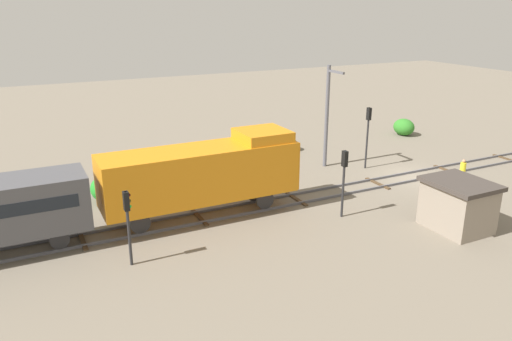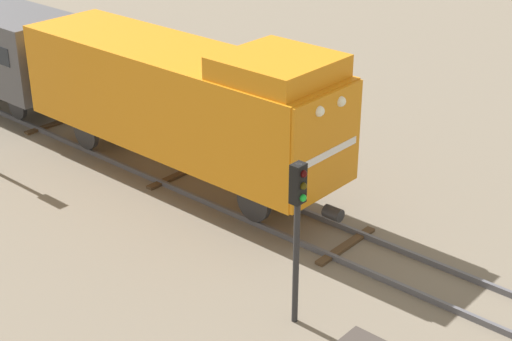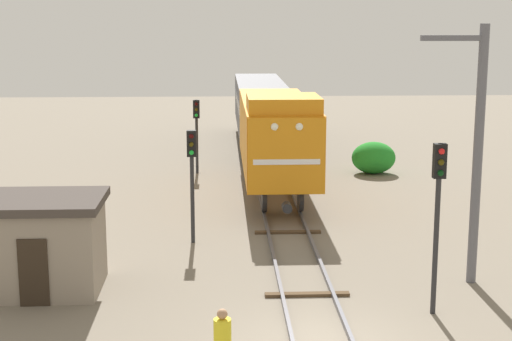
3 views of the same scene
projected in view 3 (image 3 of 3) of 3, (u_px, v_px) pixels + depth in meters
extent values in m
cube|color=#595960|center=(292.00, 340.00, 18.93)|extent=(0.10, 77.37, 0.16)
cube|color=#595960|center=(351.00, 339.00, 18.99)|extent=(0.10, 77.37, 0.16)
cube|color=#4C3823|center=(307.00, 294.00, 22.13)|extent=(2.40, 0.24, 0.09)
cube|color=#4C3823|center=(288.00, 232.00, 28.44)|extent=(2.40, 0.24, 0.09)
cube|color=#4C3823|center=(275.00, 193.00, 34.76)|extent=(2.40, 0.24, 0.09)
cube|color=#4C3823|center=(267.00, 165.00, 41.07)|extent=(2.40, 0.24, 0.09)
cube|color=#4C3823|center=(261.00, 145.00, 47.39)|extent=(2.40, 0.24, 0.09)
cube|color=#4C3823|center=(256.00, 130.00, 53.70)|extent=(2.40, 0.24, 0.09)
cube|color=orange|center=(276.00, 134.00, 34.10)|extent=(2.90, 11.00, 2.90)
cube|color=orange|center=(283.00, 104.00, 29.94)|extent=(2.75, 2.80, 0.60)
cube|color=orange|center=(287.00, 156.00, 28.66)|extent=(2.84, 0.10, 2.84)
cube|color=white|center=(287.00, 162.00, 28.66)|extent=(2.46, 0.06, 0.20)
sphere|color=white|center=(275.00, 127.00, 28.38)|extent=(0.28, 0.28, 0.28)
sphere|color=white|center=(299.00, 127.00, 28.42)|extent=(0.28, 0.28, 0.28)
cylinder|color=#262628|center=(287.00, 207.00, 28.73)|extent=(0.36, 0.50, 0.36)
cylinder|color=#262628|center=(264.00, 198.00, 30.84)|extent=(0.18, 1.10, 1.10)
cylinder|color=#262628|center=(300.00, 198.00, 30.90)|extent=(0.18, 1.10, 1.10)
cylinder|color=#262628|center=(256.00, 163.00, 38.09)|extent=(0.18, 1.10, 1.10)
cylinder|color=#262628|center=(285.00, 163.00, 38.15)|extent=(0.18, 1.10, 1.10)
cube|color=#4C4C51|center=(261.00, 105.00, 46.98)|extent=(2.80, 14.00, 2.70)
cube|color=black|center=(261.00, 99.00, 46.91)|extent=(2.84, 12.88, 0.64)
cylinder|color=#262628|center=(252.00, 150.00, 42.02)|extent=(0.16, 0.96, 0.96)
cylinder|color=#262628|center=(279.00, 150.00, 42.08)|extent=(0.16, 0.96, 0.96)
cylinder|color=#262628|center=(246.00, 123.00, 52.60)|extent=(0.16, 0.96, 0.96)
cylinder|color=#262628|center=(267.00, 123.00, 52.66)|extent=(0.16, 0.96, 0.96)
cylinder|color=#262628|center=(436.00, 230.00, 20.41)|extent=(0.14, 0.14, 4.58)
cube|color=black|center=(440.00, 161.00, 20.05)|extent=(0.32, 0.24, 0.90)
sphere|color=red|center=(442.00, 151.00, 19.86)|extent=(0.16, 0.16, 0.16)
sphere|color=#3C3306|center=(441.00, 162.00, 19.92)|extent=(0.16, 0.16, 0.16)
sphere|color=black|center=(441.00, 173.00, 19.97)|extent=(0.16, 0.16, 0.16)
cylinder|color=#262628|center=(192.00, 187.00, 26.95)|extent=(0.14, 0.14, 3.95)
cube|color=black|center=(192.00, 143.00, 26.65)|extent=(0.32, 0.24, 0.90)
sphere|color=#390606|center=(191.00, 136.00, 26.46)|extent=(0.16, 0.16, 0.16)
sphere|color=#3C3306|center=(191.00, 144.00, 26.51)|extent=(0.16, 0.16, 0.16)
sphere|color=green|center=(191.00, 153.00, 26.57)|extent=(0.16, 0.16, 0.16)
cylinder|color=#262628|center=(197.00, 137.00, 38.89)|extent=(0.14, 0.14, 3.67)
cube|color=black|center=(196.00, 109.00, 38.61)|extent=(0.32, 0.24, 0.90)
sphere|color=#390606|center=(196.00, 104.00, 38.42)|extent=(0.16, 0.16, 0.16)
sphere|color=#3C3306|center=(196.00, 110.00, 38.48)|extent=(0.16, 0.16, 0.16)
sphere|color=green|center=(196.00, 115.00, 38.53)|extent=(0.16, 0.16, 0.16)
cylinder|color=yellow|center=(222.00, 333.00, 16.67)|extent=(0.38, 0.38, 0.62)
sphere|color=tan|center=(222.00, 314.00, 16.59)|extent=(0.23, 0.23, 0.23)
cylinder|color=#595960|center=(478.00, 157.00, 22.57)|extent=(0.28, 0.28, 7.57)
cube|color=#595960|center=(453.00, 38.00, 21.87)|extent=(1.80, 0.16, 0.16)
cube|color=gray|center=(44.00, 248.00, 22.41)|extent=(3.20, 2.60, 2.50)
cube|color=#3F3833|center=(41.00, 201.00, 22.14)|extent=(3.50, 2.90, 0.24)
cube|color=#2D2319|center=(33.00, 273.00, 21.18)|extent=(0.80, 0.06, 1.90)
ellipsoid|color=#218326|center=(374.00, 158.00, 39.01)|extent=(2.18, 1.79, 1.59)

